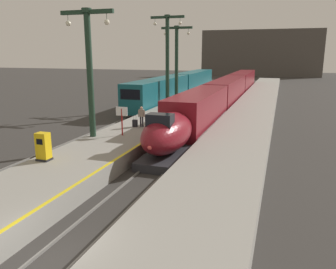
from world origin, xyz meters
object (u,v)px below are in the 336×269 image
(ticket_machine_yellow, at_px, (43,148))
(departure_info_board, at_px, (122,115))
(rolling_suitcase, at_px, (135,123))
(station_column_distant, at_px, (177,56))
(regional_train_adjacent, at_px, (179,85))
(station_column_mid, at_px, (89,61))
(passenger_near_edge, at_px, (142,115))
(highspeed_train_main, at_px, (226,92))
(station_column_far, at_px, (167,52))

(ticket_machine_yellow, relative_size, departure_info_board, 0.75)
(rolling_suitcase, bearing_deg, station_column_distant, 95.43)
(regional_train_adjacent, relative_size, ticket_machine_yellow, 22.87)
(station_column_mid, relative_size, departure_info_board, 4.19)
(station_column_mid, bearing_deg, passenger_near_edge, 63.35)
(highspeed_train_main, bearing_deg, rolling_suitcase, -102.13)
(highspeed_train_main, relative_size, station_column_mid, 6.38)
(station_column_mid, height_order, station_column_far, station_column_far)
(station_column_far, distance_m, ticket_machine_yellow, 23.76)
(station_column_far, relative_size, station_column_distant, 1.10)
(highspeed_train_main, bearing_deg, departure_info_board, -99.85)
(station_column_mid, bearing_deg, departure_info_board, 26.38)
(highspeed_train_main, relative_size, station_column_distant, 6.13)
(highspeed_train_main, relative_size, regional_train_adjacent, 1.55)
(station_column_far, bearing_deg, station_column_distant, 90.00)
(ticket_machine_yellow, height_order, departure_info_board, departure_info_board)
(regional_train_adjacent, relative_size, departure_info_board, 17.26)
(highspeed_train_main, relative_size, passenger_near_edge, 33.54)
(departure_info_board, bearing_deg, rolling_suitcase, 95.76)
(passenger_near_edge, relative_size, rolling_suitcase, 1.72)
(station_column_mid, height_order, station_column_distant, station_column_distant)
(highspeed_train_main, bearing_deg, station_column_mid, -103.85)
(station_column_far, bearing_deg, highspeed_train_main, 48.74)
(rolling_suitcase, bearing_deg, station_column_mid, -112.06)
(station_column_far, height_order, departure_info_board, station_column_far)
(highspeed_train_main, distance_m, regional_train_adjacent, 9.86)
(regional_train_adjacent, height_order, departure_info_board, regional_train_adjacent)
(station_column_distant, bearing_deg, rolling_suitcase, -84.57)
(highspeed_train_main, distance_m, station_column_distant, 8.12)
(station_column_far, xyz_separation_m, ticket_machine_yellow, (0.35, -23.15, -5.31))
(station_column_mid, relative_size, ticket_machine_yellow, 5.56)
(regional_train_adjacent, bearing_deg, highspeed_train_main, -34.74)
(station_column_mid, distance_m, rolling_suitcase, 6.63)
(passenger_near_edge, relative_size, ticket_machine_yellow, 1.06)
(station_column_mid, height_order, ticket_machine_yellow, station_column_mid)
(ticket_machine_yellow, bearing_deg, departure_info_board, 77.24)
(passenger_near_edge, xyz_separation_m, rolling_suitcase, (-0.50, -0.23, -0.69))
(station_column_mid, distance_m, station_column_far, 17.23)
(station_column_mid, bearing_deg, highspeed_train_main, 76.15)
(highspeed_train_main, xyz_separation_m, departure_info_board, (-3.99, -22.99, 0.60))
(regional_train_adjacent, xyz_separation_m, ticket_machine_yellow, (2.55, -35.50, -0.34))
(highspeed_train_main, bearing_deg, passenger_near_edge, -100.88)
(highspeed_train_main, bearing_deg, regional_train_adjacent, 145.26)
(ticket_machine_yellow, bearing_deg, highspeed_train_main, 79.48)
(ticket_machine_yellow, bearing_deg, station_column_mid, 93.37)
(passenger_near_edge, height_order, ticket_machine_yellow, passenger_near_edge)
(station_column_far, relative_size, departure_info_board, 4.80)
(regional_train_adjacent, relative_size, station_column_far, 3.60)
(passenger_near_edge, bearing_deg, highspeed_train_main, 79.12)
(station_column_mid, relative_size, station_column_far, 0.87)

